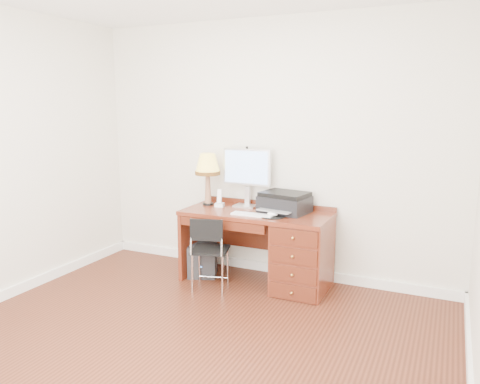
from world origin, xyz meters
The scene contains 12 objects.
ground centered at (0.00, 0.00, 0.00)m, with size 4.00×4.00×0.00m, color #3A170D.
room_shell centered at (0.00, 0.63, 0.05)m, with size 4.00×4.00×4.00m.
desk centered at (0.32, 1.40, 0.41)m, with size 1.50×0.67×0.75m.
monitor centered at (-0.20, 1.60, 1.14)m, with size 0.53×0.17×0.61m.
keyboard centered at (0.03, 1.23, 0.76)m, with size 0.42×0.12×0.02m, color white.
mouse_pad centered at (0.23, 1.26, 0.76)m, with size 0.24×0.24×0.05m.
printer centered at (0.27, 1.50, 0.85)m, with size 0.52×0.43×0.21m.
leg_lamp centered at (-0.60, 1.49, 1.16)m, with size 0.27×0.27×0.56m.
phone centered at (-0.45, 1.45, 0.81)m, with size 0.10×0.10×0.19m.
pen_cup centered at (0.18, 1.58, 0.80)m, with size 0.08×0.08×0.09m, color black.
chair centered at (-0.36, 1.01, 0.45)m, with size 0.44×0.44×0.75m.
equipment_box centered at (-0.60, 1.34, 0.17)m, with size 0.29×0.29×0.34m, color black.
Camera 1 is at (1.77, -2.87, 1.82)m, focal length 35.00 mm.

